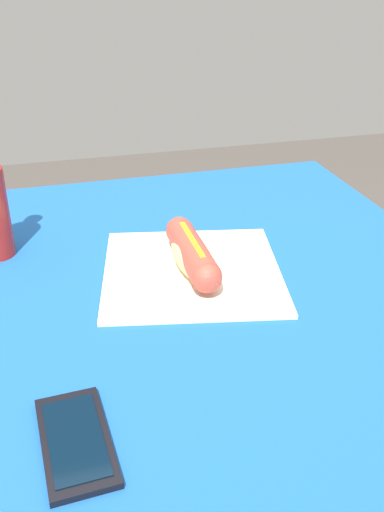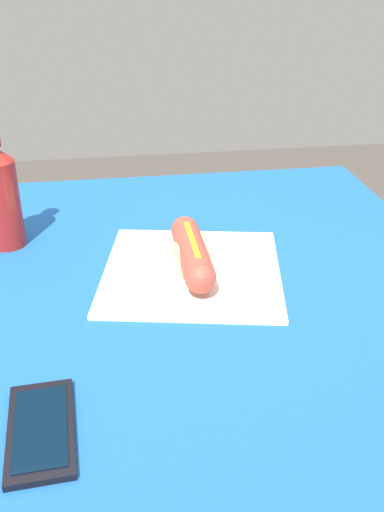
# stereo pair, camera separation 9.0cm
# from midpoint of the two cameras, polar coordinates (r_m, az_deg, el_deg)

# --- Properties ---
(dining_table) EXTENTS (0.99, 0.97, 0.77)m
(dining_table) POSITION_cam_midpoint_polar(r_m,az_deg,el_deg) (0.95, -0.18, -11.12)
(dining_table) COLOR brown
(dining_table) RESTS_ON ground
(paper_wrapper) EXTENTS (0.33, 0.32, 0.01)m
(paper_wrapper) POSITION_cam_midpoint_polar(r_m,az_deg,el_deg) (0.91, 2.82, -1.58)
(paper_wrapper) COLOR silver
(paper_wrapper) RESTS_ON dining_table
(hot_dog) EXTENTS (0.21, 0.06, 0.05)m
(hot_dog) POSITION_cam_midpoint_polar(r_m,az_deg,el_deg) (0.89, 2.87, 0.17)
(hot_dog) COLOR #E5BC75
(hot_dog) RESTS_ON paper_wrapper
(cell_phone) EXTENTS (0.15, 0.08, 0.01)m
(cell_phone) POSITION_cam_midpoint_polar(r_m,az_deg,el_deg) (0.64, -10.72, -16.62)
(cell_phone) COLOR black
(cell_phone) RESTS_ON dining_table
(soda_bottle) EXTENTS (0.06, 0.06, 0.22)m
(soda_bottle) POSITION_cam_midpoint_polar(r_m,az_deg,el_deg) (1.00, -15.96, 5.81)
(soda_bottle) COLOR maroon
(soda_bottle) RESTS_ON dining_table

